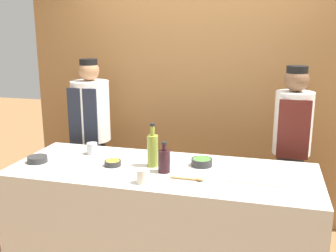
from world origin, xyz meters
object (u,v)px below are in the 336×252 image
(sauce_bowl_green, at_px, (202,162))
(chef_right, at_px, (291,153))
(sauce_bowl_brown, at_px, (37,159))
(cup_steel, at_px, (92,148))
(bottle_wine, at_px, (164,160))
(cup_cream, at_px, (143,176))
(sauce_bowl_yellow, at_px, (113,163))
(cutting_board, at_px, (259,179))
(wooden_spoon, at_px, (191,179))
(bottle_oil, at_px, (153,150))
(chef_left, at_px, (92,138))

(sauce_bowl_green, relative_size, chef_right, 0.10)
(sauce_bowl_brown, relative_size, cup_steel, 1.62)
(bottle_wine, xyz_separation_m, cup_cream, (-0.08, -0.23, -0.04))
(sauce_bowl_yellow, height_order, cup_cream, cup_cream)
(cutting_board, distance_m, cup_cream, 0.77)
(sauce_bowl_green, distance_m, bottle_wine, 0.31)
(bottle_wine, xyz_separation_m, chef_right, (0.89, 0.82, -0.12))
(bottle_wine, distance_m, chef_right, 1.22)
(sauce_bowl_yellow, distance_m, wooden_spoon, 0.63)
(cup_steel, bearing_deg, sauce_bowl_yellow, -39.27)
(sauce_bowl_green, height_order, wooden_spoon, sauce_bowl_green)
(sauce_bowl_yellow, distance_m, bottle_oil, 0.31)
(bottle_wine, xyz_separation_m, cup_steel, (-0.67, 0.25, -0.04))
(cutting_board, height_order, bottle_wine, bottle_wine)
(chef_right, bearing_deg, wooden_spoon, -126.03)
(sauce_bowl_yellow, height_order, chef_left, chef_left)
(sauce_bowl_brown, distance_m, cup_steel, 0.43)
(sauce_bowl_green, distance_m, cup_steel, 0.91)
(cup_cream, xyz_separation_m, wooden_spoon, (0.30, 0.13, -0.04))
(wooden_spoon, relative_size, chef_right, 0.14)
(sauce_bowl_green, bearing_deg, sauce_bowl_brown, -168.68)
(bottle_oil, height_order, wooden_spoon, bottle_oil)
(cutting_board, xyz_separation_m, cup_steel, (-1.33, 0.24, 0.04))
(bottle_wine, relative_size, chef_left, 0.13)
(sauce_bowl_brown, height_order, chef_left, chef_left)
(cutting_board, distance_m, bottle_oil, 0.78)
(sauce_bowl_brown, distance_m, sauce_bowl_yellow, 0.59)
(sauce_bowl_yellow, bearing_deg, cup_cream, -39.02)
(bottle_wine, bearing_deg, wooden_spoon, -25.47)
(sauce_bowl_yellow, height_order, bottle_oil, bottle_oil)
(cutting_board, xyz_separation_m, chef_right, (0.24, 0.81, -0.05))
(sauce_bowl_yellow, relative_size, wooden_spoon, 0.53)
(sauce_bowl_green, height_order, bottle_wine, bottle_wine)
(bottle_wine, height_order, bottle_oil, bottle_oil)
(wooden_spoon, bearing_deg, bottle_wine, 154.53)
(cutting_board, height_order, chef_left, chef_left)
(sauce_bowl_green, relative_size, cutting_board, 0.44)
(sauce_bowl_green, relative_size, cup_steel, 1.70)
(sauce_bowl_yellow, xyz_separation_m, bottle_wine, (0.40, -0.03, 0.06))
(wooden_spoon, bearing_deg, chef_left, 141.69)
(sauce_bowl_brown, bearing_deg, cup_steel, 43.14)
(cup_steel, relative_size, chef_left, 0.06)
(sauce_bowl_brown, distance_m, chef_right, 2.07)
(sauce_bowl_green, distance_m, cutting_board, 0.46)
(wooden_spoon, bearing_deg, sauce_bowl_yellow, 167.87)
(sauce_bowl_brown, height_order, wooden_spoon, sauce_bowl_brown)
(cup_cream, height_order, chef_left, chef_left)
(cup_steel, distance_m, chef_left, 0.64)
(sauce_bowl_yellow, relative_size, cup_steel, 1.34)
(sauce_bowl_yellow, xyz_separation_m, chef_left, (-0.55, 0.79, -0.06))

